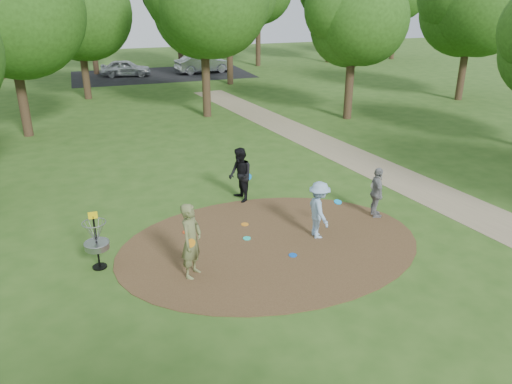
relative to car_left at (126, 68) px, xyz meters
name	(u,v)px	position (x,y,z in m)	size (l,w,h in m)	color
ground	(270,245)	(0.84, -29.96, -0.65)	(100.00, 100.00, 0.00)	#2D5119
dirt_clearing	(270,244)	(0.84, -29.96, -0.64)	(8.40, 8.40, 0.02)	#47301C
footpath	(423,189)	(7.34, -27.96, -0.65)	(2.00, 40.00, 0.01)	#8C7A5B
parking_lot	(162,74)	(2.84, 0.04, -0.65)	(14.00, 8.00, 0.01)	black
player_observer_with_disc	(191,241)	(-1.52, -30.81, 0.30)	(0.79, 0.83, 1.91)	#646B3D
player_throwing_with_disc	(319,210)	(2.27, -29.96, 0.17)	(1.08, 1.11, 1.65)	#8BACD0
player_walking_with_disc	(240,175)	(0.99, -26.77, 0.25)	(0.77, 0.92, 1.80)	black
player_waiting_with_disc	(377,193)	(4.52, -29.32, 0.14)	(0.63, 1.00, 1.59)	gray
disc_ground_cyan	(247,238)	(0.32, -29.45, -0.62)	(0.22, 0.22, 0.02)	#1CE1C5
disc_ground_blue	(293,255)	(1.17, -30.76, -0.62)	(0.22, 0.22, 0.02)	blue
disc_ground_red	(186,232)	(-1.20, -28.51, -0.62)	(0.22, 0.22, 0.02)	red
car_left	(126,68)	(0.00, 0.00, 0.00)	(1.54, 3.84, 1.31)	#A8ACAF
car_right	(203,64)	(6.21, -0.30, 0.10)	(1.59, 4.57, 1.51)	#A4A4AB
disc_ground_orange	(245,224)	(0.55, -28.58, -0.62)	(0.22, 0.22, 0.02)	orange
disc_golf_basket	(96,237)	(-3.66, -29.66, 0.22)	(0.63, 0.63, 1.54)	black
tree_ring	(253,24)	(3.17, -21.71, 4.57)	(37.22, 45.55, 8.82)	#332316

